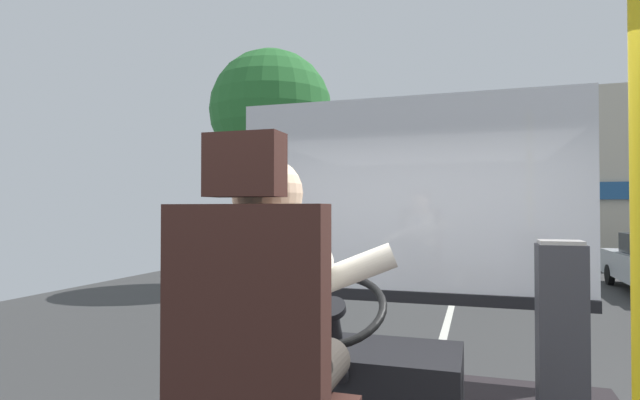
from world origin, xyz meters
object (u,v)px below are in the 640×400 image
bus_driver (274,317)px  handrail_pole (638,231)px  steering_console (355,381)px  driver_seat (259,393)px  fare_box (561,336)px

bus_driver → handrail_pole: bearing=18.0°
bus_driver → handrail_pole: 1.21m
bus_driver → handrail_pole: handrail_pole is taller
steering_console → bus_driver: bearing=-90.0°
driver_seat → bus_driver: driver_seat is taller
bus_driver → steering_console: bearing=90.0°
steering_console → fare_box: size_ratio=1.13×
fare_box → bus_driver: bearing=-127.8°
driver_seat → handrail_pole: (1.12, 0.47, 0.48)m
fare_box → driver_seat: bearing=-125.6°
driver_seat → steering_console: size_ratio=1.22×
handrail_pole → steering_console: bearing=146.5°
steering_console → handrail_pole: (1.12, -0.74, 0.84)m
driver_seat → fare_box: (1.03, 1.44, -0.10)m
bus_driver → driver_seat: bearing=-90.0°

